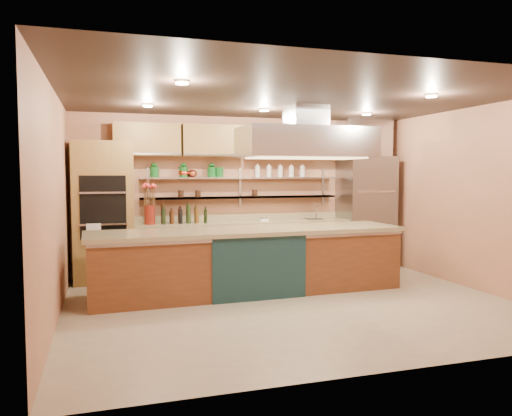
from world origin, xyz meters
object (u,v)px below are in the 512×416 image
object	(u,v)px
flower_vase	(150,215)
island	(249,261)
copper_kettle	(192,174)
green_canister	(219,172)
kitchen_scale	(264,219)
refrigerator	(366,212)

from	to	relation	value
flower_vase	island	bearing A→B (deg)	-46.50
copper_kettle	green_canister	distance (m)	0.48
island	kitchen_scale	distance (m)	1.63
island	kitchen_scale	bearing A→B (deg)	62.13
flower_vase	kitchen_scale	distance (m)	2.02
refrigerator	green_canister	size ratio (longest dim) A/B	11.94
kitchen_scale	copper_kettle	world-z (taller)	copper_kettle
island	copper_kettle	world-z (taller)	copper_kettle
island	flower_vase	distance (m)	2.02
refrigerator	island	distance (m)	3.12
refrigerator	green_canister	world-z (taller)	refrigerator
refrigerator	kitchen_scale	size ratio (longest dim) A/B	13.72
flower_vase	copper_kettle	size ratio (longest dim) A/B	1.96
flower_vase	copper_kettle	xyz separation A→B (m)	(0.76, 0.22, 0.69)
island	green_canister	world-z (taller)	green_canister
island	copper_kettle	xyz separation A→B (m)	(-0.56, 1.62, 1.30)
refrigerator	copper_kettle	xyz separation A→B (m)	(-3.29, 0.23, 0.73)
kitchen_scale	copper_kettle	distance (m)	1.50
refrigerator	flower_vase	size ratio (longest dim) A/B	6.61
flower_vase	green_canister	world-z (taller)	green_canister
flower_vase	green_canister	distance (m)	1.45
kitchen_scale	copper_kettle	xyz separation A→B (m)	(-1.25, 0.22, 0.81)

